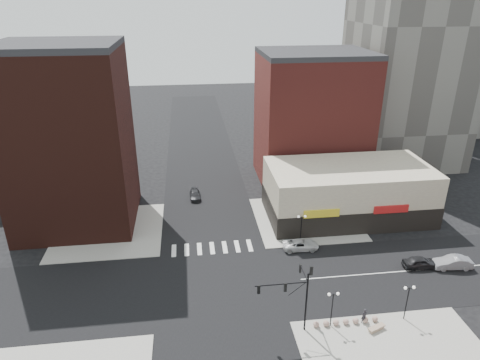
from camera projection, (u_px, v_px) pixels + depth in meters
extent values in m
plane|color=black|center=(218.00, 286.00, 50.08)|extent=(240.00, 240.00, 0.00)
cube|color=black|center=(218.00, 286.00, 50.07)|extent=(200.00, 14.00, 0.02)
cube|color=black|center=(218.00, 286.00, 50.07)|extent=(14.00, 200.00, 0.02)
cube|color=gray|center=(109.00, 231.00, 61.54)|extent=(15.00, 15.00, 0.12)
cube|color=gray|center=(305.00, 219.00, 64.88)|extent=(15.00, 15.00, 0.12)
cube|color=#321510|center=(70.00, 141.00, 59.62)|extent=(16.00, 15.00, 25.00)
cube|color=#321510|center=(20.00, 151.00, 74.81)|extent=(20.00, 18.00, 12.00)
cube|color=maroon|center=(312.00, 121.00, 74.60)|extent=(18.00, 15.00, 22.00)
cube|color=beige|center=(348.00, 191.00, 64.50)|extent=(24.00, 12.00, 8.00)
cube|color=black|center=(346.00, 205.00, 65.43)|extent=(24.20, 12.20, 3.40)
cylinder|color=black|center=(306.00, 303.00, 42.17)|extent=(0.18, 0.18, 7.00)
cylinder|color=black|center=(281.00, 284.00, 40.86)|extent=(5.20, 0.11, 0.11)
cylinder|color=black|center=(297.00, 289.00, 41.33)|extent=(1.72, 0.06, 1.46)
cylinder|color=black|center=(304.00, 273.00, 42.52)|extent=(0.11, 3.00, 0.11)
cube|color=black|center=(259.00, 289.00, 40.77)|extent=(0.28, 0.18, 0.95)
sphere|color=red|center=(259.00, 287.00, 40.65)|extent=(0.16, 0.16, 0.16)
cube|color=black|center=(285.00, 287.00, 41.07)|extent=(0.28, 0.18, 0.95)
sphere|color=red|center=(285.00, 285.00, 40.95)|extent=(0.16, 0.16, 0.16)
cube|color=black|center=(300.00, 268.00, 43.86)|extent=(0.18, 0.28, 0.95)
sphere|color=red|center=(300.00, 266.00, 43.74)|extent=(0.16, 0.16, 0.16)
cube|color=black|center=(311.00, 271.00, 40.66)|extent=(0.28, 0.18, 0.95)
sphere|color=red|center=(312.00, 268.00, 40.54)|extent=(0.16, 0.16, 0.16)
cylinder|color=black|center=(332.00, 310.00, 43.23)|extent=(0.11, 0.11, 4.00)
cylinder|color=black|center=(333.00, 295.00, 42.46)|extent=(0.90, 0.06, 0.06)
sphere|color=white|center=(329.00, 294.00, 42.37)|extent=(0.32, 0.32, 0.32)
sphere|color=white|center=(338.00, 294.00, 42.48)|extent=(0.32, 0.32, 0.32)
cylinder|color=black|center=(407.00, 303.00, 44.15)|extent=(0.11, 0.11, 4.00)
cylinder|color=black|center=(409.00, 288.00, 43.39)|extent=(0.90, 0.06, 0.06)
sphere|color=white|center=(405.00, 288.00, 43.29)|extent=(0.32, 0.32, 0.32)
sphere|color=white|center=(414.00, 287.00, 43.40)|extent=(0.32, 0.32, 0.32)
cylinder|color=black|center=(301.00, 229.00, 57.87)|extent=(0.11, 0.11, 4.00)
cylinder|color=black|center=(302.00, 217.00, 57.10)|extent=(0.90, 0.06, 0.06)
sphere|color=white|center=(299.00, 217.00, 57.01)|extent=(0.32, 0.32, 0.32)
sphere|color=white|center=(305.00, 216.00, 57.11)|extent=(0.32, 0.32, 0.32)
sphere|color=#A17C6F|center=(316.00, 324.00, 43.74)|extent=(0.62, 0.62, 0.62)
sphere|color=#A17C6F|center=(326.00, 323.00, 43.86)|extent=(0.62, 0.62, 0.62)
sphere|color=#A17C6F|center=(336.00, 322.00, 43.98)|extent=(0.62, 0.62, 0.62)
sphere|color=#A17C6F|center=(346.00, 322.00, 44.11)|extent=(0.62, 0.62, 0.62)
sphere|color=#A17C6F|center=(356.00, 321.00, 44.23)|extent=(0.62, 0.62, 0.62)
sphere|color=#A17C6F|center=(365.00, 320.00, 44.35)|extent=(0.62, 0.62, 0.62)
sphere|color=#A17C6F|center=(375.00, 319.00, 44.47)|extent=(0.62, 0.62, 0.62)
imported|color=silver|center=(301.00, 245.00, 57.05)|extent=(4.87, 2.36, 1.34)
imported|color=black|center=(420.00, 262.00, 53.21)|extent=(4.41, 1.91, 1.48)
imported|color=gray|center=(452.00, 263.00, 53.08)|extent=(4.90, 2.09, 1.57)
imported|color=black|center=(195.00, 195.00, 71.15)|extent=(1.87, 4.26, 1.22)
imported|color=black|center=(364.00, 316.00, 44.10)|extent=(0.71, 0.54, 1.73)
cube|color=gray|center=(376.00, 329.00, 43.36)|extent=(1.76, 1.06, 0.32)
cube|color=gray|center=(377.00, 327.00, 43.27)|extent=(2.00, 1.24, 0.13)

